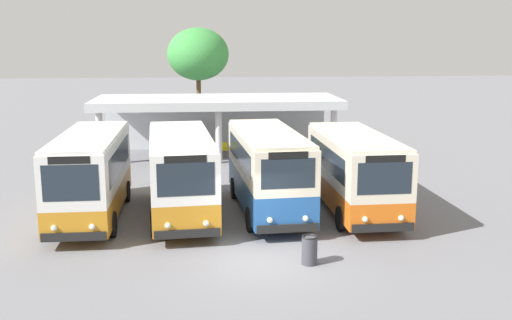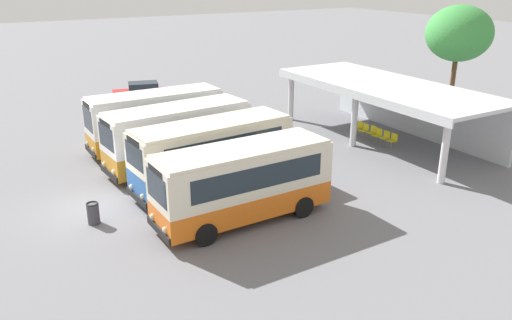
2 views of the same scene
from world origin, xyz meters
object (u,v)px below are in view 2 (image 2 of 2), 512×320
Objects in this scene: waiting_chair_end_by_column at (359,127)px; waiting_chair_fifth_seat at (386,137)px; waiting_chair_fourth_seat at (378,134)px; city_bus_fourth_amber at (243,180)px; city_bus_middle_cream at (212,153)px; city_bus_second_in_row at (178,135)px; litter_bin_apron at (93,213)px; city_bus_nearest_orange at (156,118)px; parked_car_flank at (142,93)px; waiting_chair_second_from_end at (365,129)px; waiting_chair_middle_seat at (372,132)px; waiting_chair_far_end_seat at (393,139)px.

waiting_chair_fifth_seat is (2.31, -0.00, 0.00)m from waiting_chair_end_by_column.
waiting_chair_fifth_seat is at bearing 4.86° from waiting_chair_fourth_seat.
city_bus_middle_cream is at bearing 174.71° from city_bus_fourth_amber.
litter_bin_apron is (4.03, -5.34, -1.34)m from city_bus_second_in_row.
city_bus_nearest_orange reaches higher than city_bus_second_in_row.
city_bus_middle_cream is 3.40m from city_bus_fourth_amber.
waiting_chair_end_by_column is at bearing 104.98° from city_bus_middle_cream.
parked_car_flank is 5.20× the size of waiting_chair_end_by_column.
litter_bin_apron is at bearing -83.42° from waiting_chair_fourth_seat.
city_bus_fourth_amber reaches higher than waiting_chair_end_by_column.
city_bus_fourth_amber reaches higher than waiting_chair_second_from_end.
litter_bin_apron is at bearing -85.37° from waiting_chair_fifth_seat.
city_bus_fourth_amber is (3.38, -0.31, -0.06)m from city_bus_middle_cream.
city_bus_nearest_orange is 8.74× the size of waiting_chair_middle_seat.
parked_car_flank is 19.83m from litter_bin_apron.
city_bus_fourth_amber reaches higher than waiting_chair_far_end_seat.
waiting_chair_fourth_seat is at bearing -8.86° from waiting_chair_middle_seat.
city_bus_second_in_row is at bearing -91.65° from waiting_chair_end_by_column.
waiting_chair_middle_seat is (-5.27, 11.74, -1.21)m from city_bus_fourth_amber.
waiting_chair_fourth_seat is (-1.31, 11.33, -1.27)m from city_bus_middle_cream.
city_bus_nearest_orange is at bearing -107.75° from waiting_chair_end_by_column.
waiting_chair_fourth_seat is (1.16, -0.01, 0.00)m from waiting_chair_second_from_end.
city_bus_middle_cream is 8.85× the size of waiting_chair_far_end_seat.
litter_bin_apron is (1.96, -16.97, -0.07)m from waiting_chair_fourth_seat.
waiting_chair_middle_seat and waiting_chair_fourth_seat have the same top height.
waiting_chair_fifth_seat is (0.58, 0.05, 0.00)m from waiting_chair_fourth_seat.
city_bus_nearest_orange is 8.74× the size of waiting_chair_fifth_seat.
waiting_chair_fifth_seat is (1.16, -0.04, 0.00)m from waiting_chair_middle_seat.
waiting_chair_end_by_column is 1.00× the size of waiting_chair_fourth_seat.
city_bus_fourth_amber is at bearing -68.06° from waiting_chair_fourth_seat.
city_bus_second_in_row is at bearing -102.79° from waiting_chair_fifth_seat.
parked_car_flank is 19.45m from waiting_chair_far_end_seat.
waiting_chair_end_by_column and waiting_chair_fifth_seat have the same top height.
litter_bin_apron is at bearing -83.44° from city_bus_middle_cream.
city_bus_nearest_orange is at bearing -119.63° from waiting_chair_far_end_seat.
waiting_chair_second_from_end is 1.00× the size of waiting_chair_far_end_seat.
city_bus_second_in_row is 0.99× the size of city_bus_middle_cream.
city_bus_second_in_row is 8.79× the size of waiting_chair_fifth_seat.
city_bus_nearest_orange is 8.74× the size of waiting_chair_end_by_column.
waiting_chair_end_by_column is at bearing 178.36° from waiting_chair_fourth_seat.
city_bus_nearest_orange is 12.26m from waiting_chair_end_by_column.
waiting_chair_far_end_seat is at bearing 92.69° from litter_bin_apron.
waiting_chair_end_by_column is 1.00× the size of waiting_chair_far_end_seat.
city_bus_nearest_orange reaches higher than parked_car_flank.
waiting_chair_fourth_seat and waiting_chair_fifth_seat have the same top height.
waiting_chair_second_from_end is 0.96× the size of litter_bin_apron.
waiting_chair_fifth_seat is 0.58m from waiting_chair_far_end_seat.
parked_car_flank is (-10.68, 2.72, -0.98)m from city_bus_nearest_orange.
waiting_chair_fourth_seat and waiting_chair_far_end_seat have the same top height.
parked_car_flank is 5.20× the size of waiting_chair_second_from_end.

